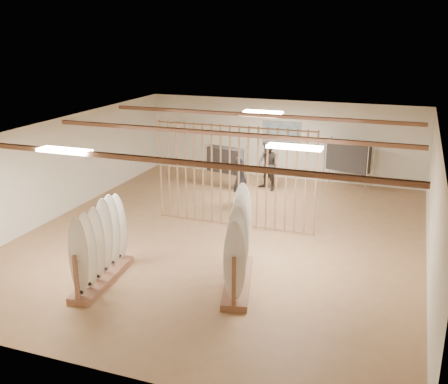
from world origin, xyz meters
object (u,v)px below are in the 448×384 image
(rack_left, at_px, (101,255))
(clothing_rack_a, at_px, (225,160))
(clothing_rack_b, at_px, (348,157))
(shopper_a, at_px, (240,177))
(shopper_b, at_px, (268,162))
(rack_right, at_px, (238,256))

(rack_left, bearing_deg, clothing_rack_a, 82.95)
(clothing_rack_b, height_order, shopper_a, shopper_a)
(clothing_rack_a, relative_size, clothing_rack_b, 0.89)
(clothing_rack_b, height_order, shopper_b, shopper_b)
(rack_right, xyz_separation_m, clothing_rack_a, (-2.65, 6.55, 0.31))
(rack_left, height_order, clothing_rack_b, rack_left)
(clothing_rack_a, distance_m, clothing_rack_b, 4.11)
(clothing_rack_b, bearing_deg, shopper_a, -117.53)
(rack_left, xyz_separation_m, clothing_rack_b, (4.02, 8.73, 0.47))
(rack_left, relative_size, clothing_rack_b, 1.34)
(rack_left, xyz_separation_m, rack_right, (2.78, 0.86, 0.04))
(rack_right, relative_size, shopper_a, 1.41)
(clothing_rack_b, bearing_deg, rack_left, -96.16)
(shopper_a, bearing_deg, clothing_rack_a, -29.63)
(shopper_a, relative_size, shopper_b, 0.89)
(clothing_rack_b, distance_m, shopper_b, 2.70)
(rack_right, xyz_separation_m, shopper_b, (-1.23, 6.79, 0.30))
(shopper_a, bearing_deg, rack_right, 134.30)
(clothing_rack_a, height_order, shopper_a, shopper_a)
(shopper_a, bearing_deg, clothing_rack_b, -109.88)
(clothing_rack_b, relative_size, shopper_a, 0.98)
(rack_left, height_order, shopper_b, shopper_b)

